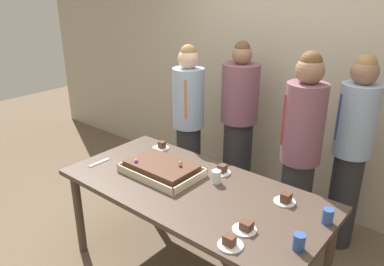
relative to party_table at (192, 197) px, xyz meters
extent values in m
cube|color=#B2A893|center=(0.00, 1.60, 0.79)|extent=(8.00, 0.12, 3.00)
cube|color=#47382D|center=(0.00, 0.00, 0.06)|extent=(2.00, 0.96, 0.04)
cylinder|color=#47382D|center=(-0.92, -0.40, -0.33)|extent=(0.07, 0.07, 0.75)
cylinder|color=#47382D|center=(-0.92, 0.40, -0.33)|extent=(0.07, 0.07, 0.75)
cylinder|color=#47382D|center=(0.92, 0.40, -0.33)|extent=(0.07, 0.07, 0.75)
cube|color=beige|center=(-0.32, 0.01, 0.09)|extent=(0.60, 0.40, 0.01)
cube|color=beige|center=(-0.32, -0.19, 0.12)|extent=(0.60, 0.01, 0.05)
cube|color=beige|center=(-0.32, 0.20, 0.12)|extent=(0.60, 0.01, 0.05)
cube|color=beige|center=(-0.62, 0.01, 0.12)|extent=(0.01, 0.40, 0.05)
cube|color=beige|center=(-0.02, 0.01, 0.12)|extent=(0.01, 0.40, 0.05)
cube|color=#4C2D1E|center=(-0.32, 0.01, 0.14)|extent=(0.53, 0.33, 0.08)
sphere|color=orange|center=(-0.50, -0.09, 0.19)|extent=(0.03, 0.03, 0.03)
sphere|color=green|center=(-0.20, 0.09, 0.19)|extent=(0.03, 0.03, 0.03)
sphere|color=red|center=(-0.16, 0.06, 0.19)|extent=(0.03, 0.03, 0.03)
sphere|color=purple|center=(-0.48, -0.11, 0.19)|extent=(0.03, 0.03, 0.03)
cylinder|color=white|center=(0.59, -0.38, 0.09)|extent=(0.15, 0.15, 0.01)
cube|color=#4C2D1E|center=(0.59, -0.38, 0.12)|extent=(0.07, 0.05, 0.06)
cylinder|color=white|center=(0.04, 0.31, 0.09)|extent=(0.15, 0.15, 0.01)
cube|color=#4C2D1E|center=(0.04, 0.32, 0.12)|extent=(0.06, 0.06, 0.06)
cylinder|color=white|center=(0.62, 0.24, 0.09)|extent=(0.15, 0.15, 0.01)
cube|color=#4C2D1E|center=(0.63, 0.24, 0.13)|extent=(0.06, 0.07, 0.06)
cylinder|color=white|center=(0.58, -0.20, 0.09)|extent=(0.15, 0.15, 0.01)
cube|color=#4C2D1E|center=(0.59, -0.19, 0.12)|extent=(0.07, 0.07, 0.05)
cylinder|color=white|center=(-0.66, 0.35, 0.09)|extent=(0.15, 0.15, 0.01)
cube|color=#4C2D1E|center=(-0.65, 0.36, 0.12)|extent=(0.05, 0.05, 0.06)
cylinder|color=#2D5199|center=(0.90, -0.16, 0.13)|extent=(0.07, 0.07, 0.10)
cylinder|color=#2D5199|center=(0.93, 0.19, 0.13)|extent=(0.07, 0.07, 0.10)
cylinder|color=white|center=(0.10, 0.16, 0.13)|extent=(0.07, 0.07, 0.10)
cube|color=silver|center=(-0.85, -0.19, 0.09)|extent=(0.03, 0.20, 0.01)
cylinder|color=#28282D|center=(0.76, 1.14, -0.27)|extent=(0.25, 0.25, 0.88)
cylinder|color=#93ADCC|center=(0.76, 1.14, 0.46)|extent=(0.31, 0.31, 0.59)
cube|color=navy|center=(0.66, 1.04, 0.49)|extent=(0.04, 0.02, 0.38)
sphere|color=#8C664C|center=(0.76, 1.14, 0.86)|extent=(0.21, 0.21, 0.21)
sphere|color=olive|center=(0.76, 1.14, 0.91)|extent=(0.16, 0.16, 0.16)
cylinder|color=#28282D|center=(-0.72, 0.81, -0.28)|extent=(0.25, 0.25, 0.86)
cylinder|color=#93ADCC|center=(-0.72, 0.81, 0.45)|extent=(0.31, 0.31, 0.58)
cube|color=orange|center=(-0.66, 0.68, 0.47)|extent=(0.04, 0.02, 0.37)
sphere|color=beige|center=(-0.72, 0.81, 0.83)|extent=(0.20, 0.20, 0.20)
sphere|color=olive|center=(-0.72, 0.81, 0.88)|extent=(0.16, 0.16, 0.16)
cylinder|color=#28282D|center=(0.46, 0.80, -0.28)|extent=(0.26, 0.26, 0.85)
cylinder|color=#7A4C5B|center=(0.46, 0.80, 0.46)|extent=(0.32, 0.32, 0.64)
cube|color=maroon|center=(0.36, 0.69, 0.50)|extent=(0.04, 0.02, 0.41)
sphere|color=#8C664C|center=(0.46, 0.80, 0.88)|extent=(0.22, 0.22, 0.22)
sphere|color=brown|center=(0.46, 0.80, 0.94)|extent=(0.17, 0.17, 0.17)
cylinder|color=#28282D|center=(-0.33, 1.13, -0.25)|extent=(0.29, 0.29, 0.92)
cylinder|color=#7A4C5B|center=(-0.33, 1.13, 0.49)|extent=(0.36, 0.36, 0.57)
sphere|color=#8C664C|center=(-0.33, 1.13, 0.86)|extent=(0.19, 0.19, 0.19)
sphere|color=brown|center=(-0.33, 1.13, 0.92)|extent=(0.15, 0.15, 0.15)
camera|label=1|loc=(1.55, -1.87, 1.48)|focal=35.19mm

